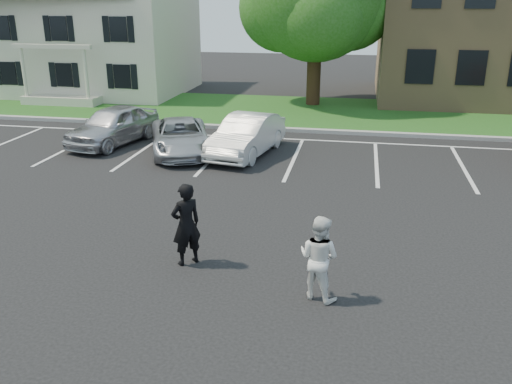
% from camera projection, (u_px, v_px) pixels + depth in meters
% --- Properties ---
extents(ground_plane, '(90.00, 90.00, 0.00)m').
position_uv_depth(ground_plane, '(247.00, 264.00, 11.41)').
color(ground_plane, black).
rests_on(ground_plane, ground).
extents(curb, '(40.00, 0.30, 0.15)m').
position_uv_depth(curb, '(306.00, 130.00, 22.46)').
color(curb, gray).
rests_on(curb, ground).
extents(grass_strip, '(44.00, 8.00, 0.08)m').
position_uv_depth(grass_strip, '(315.00, 112.00, 26.17)').
color(grass_strip, '#165018').
rests_on(grass_strip, ground).
extents(stall_lines, '(34.00, 5.36, 0.01)m').
position_uv_depth(stall_lines, '(336.00, 153.00, 19.42)').
color(stall_lines, silver).
rests_on(stall_lines, ground).
extents(house, '(10.30, 9.22, 7.60)m').
position_uv_depth(house, '(95.00, 24.00, 30.87)').
color(house, beige).
rests_on(house, ground).
extents(man_black_suit, '(0.76, 0.76, 1.77)m').
position_uv_depth(man_black_suit, '(186.00, 224.00, 11.12)').
color(man_black_suit, black).
rests_on(man_black_suit, ground).
extents(man_white_shirt, '(0.97, 0.89, 1.62)m').
position_uv_depth(man_white_shirt, '(319.00, 258.00, 9.87)').
color(man_white_shirt, white).
rests_on(man_white_shirt, ground).
extents(car_silver_west, '(2.64, 4.53, 1.45)m').
position_uv_depth(car_silver_west, '(113.00, 125.00, 20.48)').
color(car_silver_west, '#BCBCC2').
rests_on(car_silver_west, ground).
extents(car_silver_minivan, '(3.41, 4.71, 1.19)m').
position_uv_depth(car_silver_minivan, '(181.00, 137.00, 19.30)').
color(car_silver_minivan, '#AFB1B8').
rests_on(car_silver_minivan, ground).
extents(car_white_sedan, '(2.23, 4.44, 1.40)m').
position_uv_depth(car_white_sedan, '(247.00, 135.00, 19.06)').
color(car_white_sedan, silver).
rests_on(car_white_sedan, ground).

